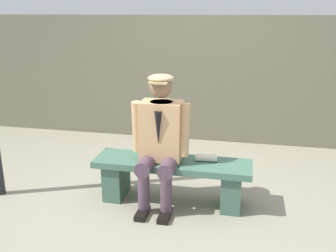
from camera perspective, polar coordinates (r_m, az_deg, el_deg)
name	(u,v)px	position (r m, az deg, el deg)	size (l,w,h in m)	color
ground_plane	(172,201)	(3.87, 0.62, -11.24)	(30.00, 30.00, 0.00)	gray
bench	(172,175)	(3.75, 0.63, -7.39)	(1.53, 0.41, 0.44)	#426B58
seated_man	(160,137)	(3.56, -1.20, -1.63)	(0.56, 0.59, 1.28)	tan
rolled_magazine	(206,158)	(3.68, 5.81, -4.80)	(0.07, 0.07, 0.21)	beige
stadium_wall	(201,79)	(5.54, 4.94, 7.10)	(12.00, 0.24, 1.78)	#66624F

